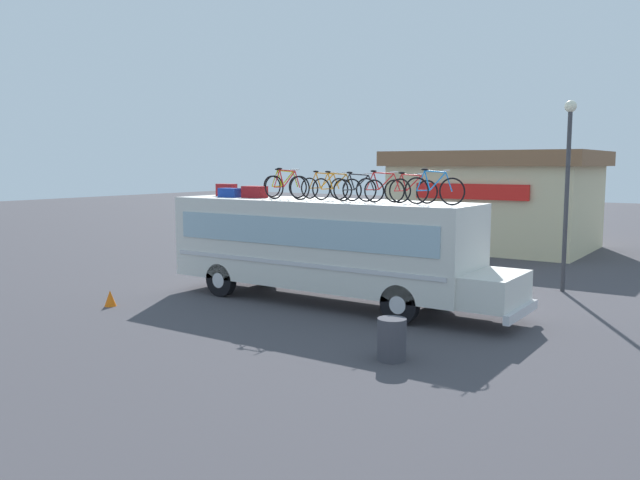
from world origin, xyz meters
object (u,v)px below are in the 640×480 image
at_px(bus, 325,244).
at_px(trash_bin, 392,339).
at_px(street_lamp, 568,171).
at_px(rooftop_bicycle_4, 336,188).
at_px(traffic_cone, 110,298).
at_px(rooftop_bicycle_2, 287,186).
at_px(rooftop_bicycle_5, 358,189).
at_px(luggage_bag_1, 227,190).
at_px(rooftop_bicycle_3, 324,187).
at_px(rooftop_bicycle_8, 434,190).
at_px(rooftop_bicycle_1, 285,186).
at_px(luggage_bag_3, 255,192).
at_px(luggage_bag_2, 230,193).
at_px(rooftop_bicycle_6, 383,189).
at_px(rooftop_bicycle_7, 410,190).

bearing_deg(bus, trash_bin, -42.25).
bearing_deg(street_lamp, rooftop_bicycle_4, -130.61).
xyz_separation_m(rooftop_bicycle_4, traffic_cone, (-5.41, -3.95, -3.25)).
height_order(bus, rooftop_bicycle_2, rooftop_bicycle_2).
bearing_deg(rooftop_bicycle_5, luggage_bag_1, 175.00).
relative_size(rooftop_bicycle_3, rooftop_bicycle_8, 1.00).
xyz_separation_m(rooftop_bicycle_5, rooftop_bicycle_8, (2.35, -0.03, 0.04)).
distance_m(luggage_bag_1, rooftop_bicycle_2, 3.16).
bearing_deg(rooftop_bicycle_1, luggage_bag_3, -145.77).
bearing_deg(bus, rooftop_bicycle_5, -9.23).
bearing_deg(rooftop_bicycle_5, trash_bin, -50.43).
height_order(rooftop_bicycle_1, trash_bin, rooftop_bicycle_1).
height_order(luggage_bag_2, rooftop_bicycle_3, rooftop_bicycle_3).
distance_m(luggage_bag_1, luggage_bag_2, 0.91).
distance_m(rooftop_bicycle_1, trash_bin, 8.29).
bearing_deg(rooftop_bicycle_6, rooftop_bicycle_2, -173.49).
distance_m(luggage_bag_3, rooftop_bicycle_4, 3.10).
xyz_separation_m(luggage_bag_2, rooftop_bicycle_5, (4.79, 0.12, 0.21)).
height_order(luggage_bag_1, traffic_cone, luggage_bag_1).
height_order(bus, rooftop_bicycle_1, rooftop_bicycle_1).
bearing_deg(luggage_bag_1, traffic_cone, -100.08).
relative_size(luggage_bag_2, rooftop_bicycle_8, 0.41).
relative_size(rooftop_bicycle_7, street_lamp, 0.26).
distance_m(trash_bin, street_lamp, 10.57).
xyz_separation_m(luggage_bag_3, rooftop_bicycle_5, (3.92, -0.10, 0.18)).
distance_m(luggage_bag_3, rooftop_bicycle_1, 0.98).
height_order(rooftop_bicycle_5, traffic_cone, rooftop_bicycle_5).
distance_m(bus, luggage_bag_2, 3.83).
height_order(luggage_bag_1, rooftop_bicycle_3, rooftop_bicycle_3).
bearing_deg(rooftop_bicycle_5, rooftop_bicycle_1, 168.43).
height_order(rooftop_bicycle_7, trash_bin, rooftop_bicycle_7).
relative_size(rooftop_bicycle_6, traffic_cone, 3.67).
distance_m(rooftop_bicycle_2, rooftop_bicycle_3, 1.14).
relative_size(rooftop_bicycle_4, rooftop_bicycle_8, 1.00).
bearing_deg(rooftop_bicycle_5, rooftop_bicycle_3, 160.35).
bearing_deg(rooftop_bicycle_2, traffic_cone, -136.81).
bearing_deg(street_lamp, rooftop_bicycle_1, -143.63).
bearing_deg(traffic_cone, street_lamp, 43.29).
height_order(bus, rooftop_bicycle_5, rooftop_bicycle_5).
xyz_separation_m(luggage_bag_1, traffic_cone, (-0.76, -4.30, -3.08)).
bearing_deg(street_lamp, rooftop_bicycle_8, -107.48).
distance_m(luggage_bag_1, traffic_cone, 5.34).
relative_size(bus, rooftop_bicycle_2, 6.53).
relative_size(rooftop_bicycle_5, rooftop_bicycle_7, 1.03).
xyz_separation_m(rooftop_bicycle_6, trash_bin, (2.44, -3.97, -3.04)).
bearing_deg(luggage_bag_3, traffic_cone, -120.66).
xyz_separation_m(luggage_bag_1, street_lamp, (9.75, 5.61, 0.63)).
bearing_deg(rooftop_bicycle_1, traffic_cone, -124.97).
distance_m(luggage_bag_2, street_lamp, 11.01).
relative_size(rooftop_bicycle_6, street_lamp, 0.28).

